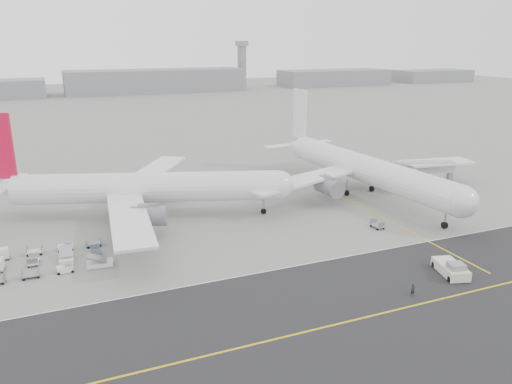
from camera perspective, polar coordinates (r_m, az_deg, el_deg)
name	(u,v)px	position (r m, az deg, el deg)	size (l,w,h in m)	color
ground	(254,267)	(73.33, -0.27, -8.52)	(700.00, 700.00, 0.00)	gray
taxiway	(351,321)	(61.43, 10.83, -14.26)	(220.00, 59.00, 0.03)	#28292B
horizon_buildings	(141,93)	(327.49, -13.00, 11.00)	(520.00, 28.00, 28.00)	gray
control_tower	(242,64)	(349.76, -1.62, 14.44)	(7.00, 7.00, 31.25)	gray
airliner_a	(141,188)	(93.86, -12.98, 0.49)	(54.66, 53.63, 19.56)	silver
airliner_b	(362,168)	(107.62, 12.01, 2.72)	(57.22, 58.05, 20.03)	silver
pushback_tug	(451,269)	(75.68, 21.41, -8.15)	(4.35, 8.05, 2.27)	beige
jet_bridge	(423,168)	(118.27, 18.57, 2.59)	(15.25, 7.09, 5.73)	gray
gse_cluster	(50,263)	(80.44, -22.50, -7.51)	(20.63, 15.67, 1.84)	gray
stray_dolly	(377,228)	(90.14, 13.68, -4.03)	(1.48, 2.40, 1.48)	silver
ground_crew_a	(413,290)	(68.19, 17.48, -10.62)	(0.64, 0.42, 1.74)	black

